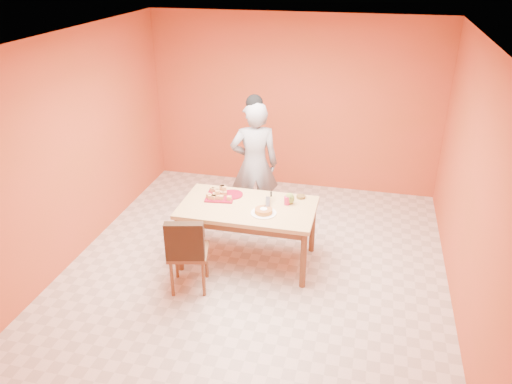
% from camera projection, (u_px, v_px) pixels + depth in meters
% --- Properties ---
extents(floor, '(5.00, 5.00, 0.00)m').
position_uv_depth(floor, '(256.00, 267.00, 6.09)').
color(floor, beige).
rests_on(floor, ground).
extents(ceiling, '(5.00, 5.00, 0.00)m').
position_uv_depth(ceiling, '(256.00, 39.00, 4.91)').
color(ceiling, white).
rests_on(ceiling, wall_back).
extents(wall_back, '(4.50, 0.00, 4.50)m').
position_uv_depth(wall_back, '(294.00, 104.00, 7.68)').
color(wall_back, '#CD4B2F').
rests_on(wall_back, floor).
extents(wall_left, '(0.00, 5.00, 5.00)m').
position_uv_depth(wall_left, '(73.00, 148.00, 5.97)').
color(wall_left, '#CD4B2F').
rests_on(wall_left, floor).
extents(wall_right, '(0.00, 5.00, 5.00)m').
position_uv_depth(wall_right, '(473.00, 186.00, 5.03)').
color(wall_right, '#CD4B2F').
rests_on(wall_right, floor).
extents(dining_table, '(1.60, 0.90, 0.76)m').
position_uv_depth(dining_table, '(248.00, 213.00, 5.95)').
color(dining_table, tan).
rests_on(dining_table, floor).
extents(dining_chair, '(0.53, 0.60, 0.95)m').
position_uv_depth(dining_chair, '(188.00, 251.00, 5.52)').
color(dining_chair, brown).
rests_on(dining_chair, floor).
extents(pastry_pile, '(0.31, 0.31, 0.10)m').
position_uv_depth(pastry_pile, '(220.00, 192.00, 6.09)').
color(pastry_pile, tan).
rests_on(pastry_pile, pastry_platter).
extents(person, '(0.75, 0.60, 1.77)m').
position_uv_depth(person, '(254.00, 165.00, 6.70)').
color(person, gray).
rests_on(person, floor).
extents(pastry_platter, '(0.38, 0.38, 0.02)m').
position_uv_depth(pastry_platter, '(220.00, 196.00, 6.11)').
color(pastry_platter, maroon).
rests_on(pastry_platter, dining_table).
extents(red_dinner_plate, '(0.28, 0.28, 0.02)m').
position_uv_depth(red_dinner_plate, '(232.00, 195.00, 6.16)').
color(red_dinner_plate, maroon).
rests_on(red_dinner_plate, dining_table).
extents(white_cake_plate, '(0.38, 0.38, 0.01)m').
position_uv_depth(white_cake_plate, '(264.00, 213.00, 5.73)').
color(white_cake_plate, white).
rests_on(white_cake_plate, dining_table).
extents(sponge_cake, '(0.27, 0.27, 0.05)m').
position_uv_depth(sponge_cake, '(264.00, 211.00, 5.72)').
color(sponge_cake, '#C67E33').
rests_on(sponge_cake, white_cake_plate).
extents(cake_server, '(0.10, 0.27, 0.01)m').
position_uv_depth(cake_server, '(268.00, 202.00, 5.86)').
color(cake_server, white).
rests_on(cake_server, sponge_cake).
extents(egg_ornament, '(0.12, 0.10, 0.14)m').
position_uv_depth(egg_ornament, '(290.00, 198.00, 5.92)').
color(egg_ornament, olive).
rests_on(egg_ornament, dining_table).
extents(magenta_glass, '(0.09, 0.09, 0.10)m').
position_uv_depth(magenta_glass, '(287.00, 201.00, 5.92)').
color(magenta_glass, '#C31D4E').
rests_on(magenta_glass, dining_table).
extents(checker_tin, '(0.12, 0.12, 0.03)m').
position_uv_depth(checker_tin, '(301.00, 197.00, 6.09)').
color(checker_tin, '#38240F').
rests_on(checker_tin, dining_table).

